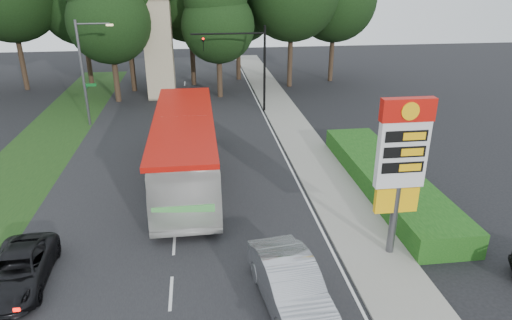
{
  "coord_description": "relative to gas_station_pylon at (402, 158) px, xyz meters",
  "views": [
    {
      "loc": [
        1.38,
        -13.71,
        11.21
      ],
      "look_at": [
        4.18,
        7.87,
        2.2
      ],
      "focal_mm": 32.0,
      "sensor_mm": 36.0,
      "label": 1
    }
  ],
  "objects": [
    {
      "name": "sidewalk_right",
      "position": [
        -0.7,
        10.01,
        -4.39
      ],
      "size": [
        3.0,
        80.0,
        0.12
      ],
      "primitive_type": "cube",
      "color": "gray",
      "rests_on": "ground"
    },
    {
      "name": "tree_monument_right",
      "position": [
        -5.7,
        27.51,
        3.56
      ],
      "size": [
        6.72,
        6.72,
        13.2
      ],
      "color": "#2D2116",
      "rests_on": "ground"
    },
    {
      "name": "traffic_signal_mast",
      "position": [
        -3.52,
        22.0,
        0.22
      ],
      "size": [
        6.1,
        0.35,
        7.2
      ],
      "color": "black",
      "rests_on": "ground"
    },
    {
      "name": "streetlight_signs",
      "position": [
        -16.19,
        20.01,
        -0.01
      ],
      "size": [
        2.75,
        0.98,
        8.0
      ],
      "color": "#59595E",
      "rests_on": "ground"
    },
    {
      "name": "gas_station_pylon",
      "position": [
        0.0,
        0.0,
        0.0
      ],
      "size": [
        2.1,
        0.45,
        6.85
      ],
      "color": "#59595E",
      "rests_on": "ground"
    },
    {
      "name": "ground",
      "position": [
        -9.2,
        -1.99,
        -4.45
      ],
      "size": [
        120.0,
        120.0,
        0.0
      ],
      "primitive_type": "plane",
      "color": "black",
      "rests_on": "ground"
    },
    {
      "name": "road_surface",
      "position": [
        -9.2,
        10.01,
        -4.44
      ],
      "size": [
        14.0,
        80.0,
        0.02
      ],
      "primitive_type": "cube",
      "color": "black",
      "rests_on": "ground"
    },
    {
      "name": "monument",
      "position": [
        -11.2,
        28.01,
        0.66
      ],
      "size": [
        3.0,
        3.0,
        10.05
      ],
      "color": "tan",
      "rests_on": "ground"
    },
    {
      "name": "transit_bus",
      "position": [
        -8.7,
        8.61,
        -2.55
      ],
      "size": [
        3.35,
        13.7,
        3.81
      ],
      "primitive_type": "imported",
      "rotation": [
        0.0,
        0.0,
        0.01
      ],
      "color": "silver",
      "rests_on": "ground"
    },
    {
      "name": "grass_verge_left",
      "position": [
        -18.7,
        16.01,
        -4.44
      ],
      "size": [
        5.0,
        50.0,
        0.02
      ],
      "primitive_type": "cube",
      "color": "#193814",
      "rests_on": "ground"
    },
    {
      "name": "tree_monument_left",
      "position": [
        -15.2,
        27.01,
        4.23
      ],
      "size": [
        7.28,
        7.28,
        14.3
      ],
      "color": "#2D2116",
      "rests_on": "ground"
    },
    {
      "name": "sedan_silver",
      "position": [
        -4.89,
        -2.7,
        -3.56
      ],
      "size": [
        2.58,
        5.6,
        1.78
      ],
      "primitive_type": "imported",
      "rotation": [
        0.0,
        0.0,
        0.13
      ],
      "color": "#AAACB2",
      "rests_on": "ground"
    },
    {
      "name": "suv_charcoal",
      "position": [
        -14.98,
        -0.16,
        -3.79
      ],
      "size": [
        2.39,
        4.85,
        1.32
      ],
      "primitive_type": "imported",
      "rotation": [
        0.0,
        0.0,
        0.04
      ],
      "color": "black",
      "rests_on": "ground"
    },
    {
      "name": "hedge",
      "position": [
        2.3,
        6.01,
        -3.85
      ],
      "size": [
        3.0,
        14.0,
        1.2
      ],
      "primitive_type": "cube",
      "color": "#144512",
      "rests_on": "ground"
    }
  ]
}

